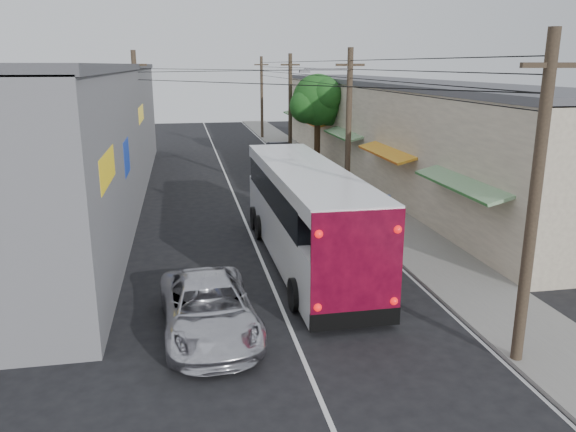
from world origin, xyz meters
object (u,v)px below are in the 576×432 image
(coach_bus, at_px, (305,212))
(parked_car_mid, at_px, (292,161))
(jeepney, at_px, (209,309))
(pedestrian_near, at_px, (364,199))
(pedestrian_far, at_px, (387,211))
(parked_car_far, at_px, (281,153))
(parked_suv, at_px, (317,181))

(coach_bus, height_order, parked_car_mid, coach_bus)
(jeepney, xyz_separation_m, pedestrian_near, (7.96, 10.72, 0.22))
(pedestrian_far, bearing_deg, jeepney, 60.19)
(coach_bus, relative_size, pedestrian_far, 8.35)
(jeepney, height_order, parked_car_far, parked_car_far)
(coach_bus, height_order, pedestrian_near, coach_bus)
(parked_car_mid, distance_m, pedestrian_far, 14.38)
(pedestrian_far, bearing_deg, coach_bus, 50.27)
(parked_car_far, height_order, pedestrian_far, pedestrian_far)
(coach_bus, height_order, pedestrian_far, coach_bus)
(coach_bus, height_order, parked_suv, coach_bus)
(parked_suv, height_order, parked_car_mid, parked_suv)
(parked_car_far, xyz_separation_m, pedestrian_near, (1.21, -16.16, 0.18))
(pedestrian_near, bearing_deg, coach_bus, 64.77)
(pedestrian_near, bearing_deg, parked_car_far, -73.11)
(parked_car_far, bearing_deg, parked_car_mid, -91.89)
(parked_suv, bearing_deg, pedestrian_near, -76.71)
(parked_suv, height_order, parked_car_far, parked_suv)
(parked_suv, height_order, pedestrian_near, pedestrian_near)
(jeepney, bearing_deg, pedestrian_near, 49.83)
(coach_bus, distance_m, jeepney, 6.81)
(jeepney, xyz_separation_m, parked_car_mid, (6.86, 23.10, 0.08))
(jeepney, relative_size, parked_suv, 0.91)
(coach_bus, xyz_separation_m, pedestrian_near, (4.07, 5.24, -0.90))
(parked_suv, relative_size, pedestrian_far, 3.92)
(coach_bus, xyz_separation_m, parked_car_far, (2.86, 21.40, -1.08))
(parked_car_mid, bearing_deg, jeepney, -98.81)
(coach_bus, xyz_separation_m, parked_car_mid, (2.97, 17.62, -1.04))
(coach_bus, relative_size, parked_suv, 2.13)
(parked_suv, distance_m, pedestrian_far, 7.22)
(pedestrian_near, xyz_separation_m, pedestrian_far, (0.42, -1.92, -0.10))
(pedestrian_near, relative_size, pedestrian_far, 1.13)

